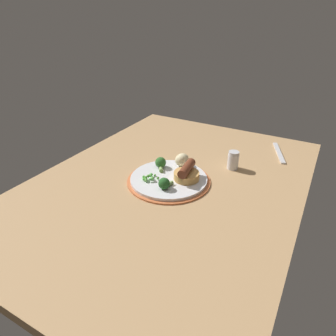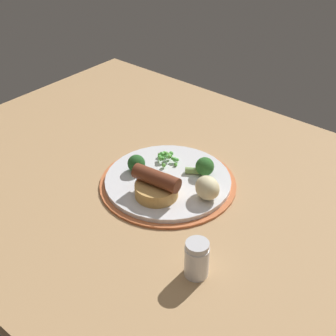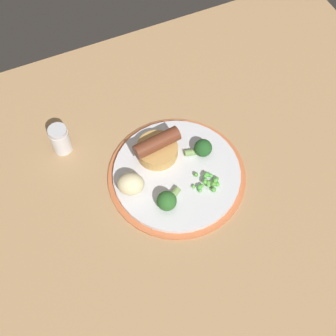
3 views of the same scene
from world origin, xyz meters
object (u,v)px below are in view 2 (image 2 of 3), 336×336
pea_pile (166,157)px  potato_chunk_0 (209,187)px  broccoli_floret_far (204,167)px  broccoli_floret_near (137,164)px  salt_shaker (197,259)px  sausage_pudding (156,186)px  dinner_plate (169,184)px

pea_pile → potato_chunk_0: size_ratio=1.07×
broccoli_floret_far → potato_chunk_0: size_ratio=1.07×
broccoli_floret_near → broccoli_floret_far: broccoli_floret_far is taller
broccoli_floret_near → salt_shaker: bearing=168.2°
broccoli_floret_near → potato_chunk_0: bearing=-154.9°
potato_chunk_0 → salt_shaker: (8.89, -15.42, -0.43)cm
pea_pile → broccoli_floret_far: 8.86cm
broccoli_floret_near → broccoli_floret_far: bearing=-128.3°
sausage_pudding → broccoli_floret_near: bearing=-29.6°
potato_chunk_0 → broccoli_floret_far: bearing=133.1°
broccoli_floret_far → dinner_plate: bearing=-156.8°
sausage_pudding → potato_chunk_0: (7.53, 5.77, 0.09)cm
dinner_plate → salt_shaker: size_ratio=4.18×
sausage_pudding → broccoli_floret_far: bearing=-110.7°
broccoli_floret_far → potato_chunk_0: (4.85, -5.18, 0.44)cm
sausage_pudding → broccoli_floret_far: 11.27cm
pea_pile → broccoli_floret_near: size_ratio=1.02×
dinner_plate → broccoli_floret_near: 7.37cm
potato_chunk_0 → pea_pile: bearing=162.5°
dinner_plate → broccoli_floret_near: broccoli_floret_near is taller
pea_pile → broccoli_floret_near: (-1.92, -6.72, 0.80)cm
salt_shaker → dinner_plate: bearing=140.3°
dinner_plate → pea_pile: size_ratio=4.96×
pea_pile → sausage_pudding: bearing=-58.8°
broccoli_floret_far → salt_shaker: bearing=-89.3°
dinner_plate → pea_pile: bearing=133.6°
broccoli_floret_far → potato_chunk_0: potato_chunk_0 is taller
sausage_pudding → broccoli_floret_near: sausage_pudding is taller
sausage_pudding → potato_chunk_0: sausage_pudding is taller
broccoli_floret_far → salt_shaker: (13.74, -20.60, 0.01)cm
pea_pile → potato_chunk_0: 14.35cm
pea_pile → potato_chunk_0: (13.62, -4.31, 1.31)cm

